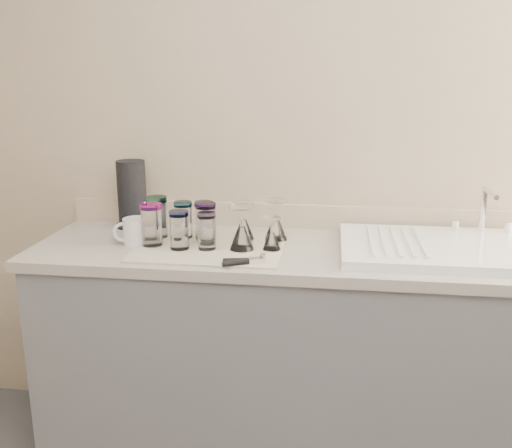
# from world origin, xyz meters

# --- Properties ---
(room_envelope) EXTENTS (3.54, 3.50, 2.52)m
(room_envelope) POSITION_xyz_m (0.00, 0.00, 1.56)
(room_envelope) COLOR #4A4A4F
(room_envelope) RESTS_ON ground
(counter_unit) EXTENTS (2.06, 0.62, 0.90)m
(counter_unit) POSITION_xyz_m (0.00, 1.20, 0.45)
(counter_unit) COLOR slate
(counter_unit) RESTS_ON ground
(sink_unit) EXTENTS (0.82, 0.50, 0.22)m
(sink_unit) POSITION_xyz_m (0.55, 1.20, 0.92)
(sink_unit) COLOR white
(sink_unit) RESTS_ON counter_unit
(dish_towel) EXTENTS (0.55, 0.42, 0.01)m
(dish_towel) POSITION_xyz_m (-0.35, 1.14, 0.90)
(dish_towel) COLOR beige
(dish_towel) RESTS_ON counter_unit
(tumbler_teal) EXTENTS (0.08, 0.08, 0.16)m
(tumbler_teal) POSITION_xyz_m (-0.58, 1.24, 0.99)
(tumbler_teal) COLOR white
(tumbler_teal) RESTS_ON dish_towel
(tumbler_cyan) EXTENTS (0.07, 0.07, 0.14)m
(tumbler_cyan) POSITION_xyz_m (-0.48, 1.25, 0.98)
(tumbler_cyan) COLOR white
(tumbler_cyan) RESTS_ON dish_towel
(tumbler_purple) EXTENTS (0.07, 0.07, 0.15)m
(tumbler_purple) POSITION_xyz_m (-0.39, 1.25, 0.98)
(tumbler_purple) COLOR white
(tumbler_purple) RESTS_ON dish_towel
(tumbler_magenta) EXTENTS (0.08, 0.08, 0.16)m
(tumbler_magenta) POSITION_xyz_m (-0.57, 1.14, 0.99)
(tumbler_magenta) COLOR white
(tumbler_magenta) RESTS_ON dish_towel
(tumbler_blue) EXTENTS (0.07, 0.07, 0.14)m
(tumbler_blue) POSITION_xyz_m (-0.45, 1.10, 0.98)
(tumbler_blue) COLOR white
(tumbler_blue) RESTS_ON dish_towel
(tumbler_lavender) EXTENTS (0.07, 0.07, 0.14)m
(tumbler_lavender) POSITION_xyz_m (-0.35, 1.11, 0.98)
(tumbler_lavender) COLOR white
(tumbler_lavender) RESTS_ON dish_towel
(tumbler_extra) EXTENTS (0.08, 0.08, 0.15)m
(tumbler_extra) POSITION_xyz_m (-0.37, 1.20, 0.99)
(tumbler_extra) COLOR white
(tumbler_extra) RESTS_ON dish_towel
(goblet_back_left) EXTENTS (0.08, 0.08, 0.15)m
(goblet_back_left) POSITION_xyz_m (-0.24, 1.26, 0.96)
(goblet_back_left) COLOR white
(goblet_back_left) RESTS_ON dish_towel
(goblet_back_right) EXTENTS (0.09, 0.09, 0.16)m
(goblet_back_right) POSITION_xyz_m (-0.11, 1.27, 0.96)
(goblet_back_right) COLOR white
(goblet_back_right) RESTS_ON dish_towel
(goblet_front_left) EXTENTS (0.09, 0.09, 0.16)m
(goblet_front_left) POSITION_xyz_m (-0.22, 1.13, 0.96)
(goblet_front_left) COLOR white
(goblet_front_left) RESTS_ON dish_towel
(goblet_front_right) EXTENTS (0.07, 0.07, 0.12)m
(goblet_front_right) POSITION_xyz_m (-0.11, 1.14, 0.95)
(goblet_front_right) COLOR white
(goblet_front_right) RESTS_ON dish_towel
(can_opener) EXTENTS (0.15, 0.09, 0.02)m
(can_opener) POSITION_xyz_m (-0.19, 0.96, 0.92)
(can_opener) COLOR silver
(can_opener) RESTS_ON dish_towel
(white_mug) EXTENTS (0.15, 0.13, 0.10)m
(white_mug) POSITION_xyz_m (-0.64, 1.16, 0.95)
(white_mug) COLOR silver
(white_mug) RESTS_ON counter_unit
(paper_towel_roll) EXTENTS (0.15, 0.15, 0.28)m
(paper_towel_roll) POSITION_xyz_m (-0.74, 1.41, 1.04)
(paper_towel_roll) COLOR black
(paper_towel_roll) RESTS_ON counter_unit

